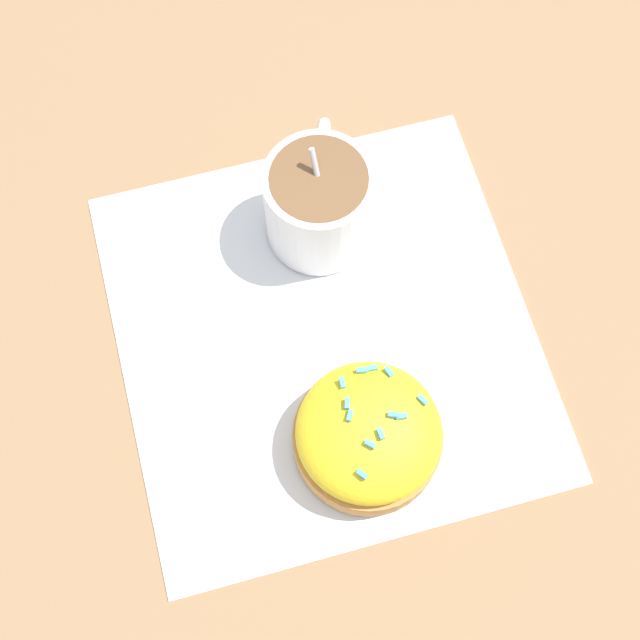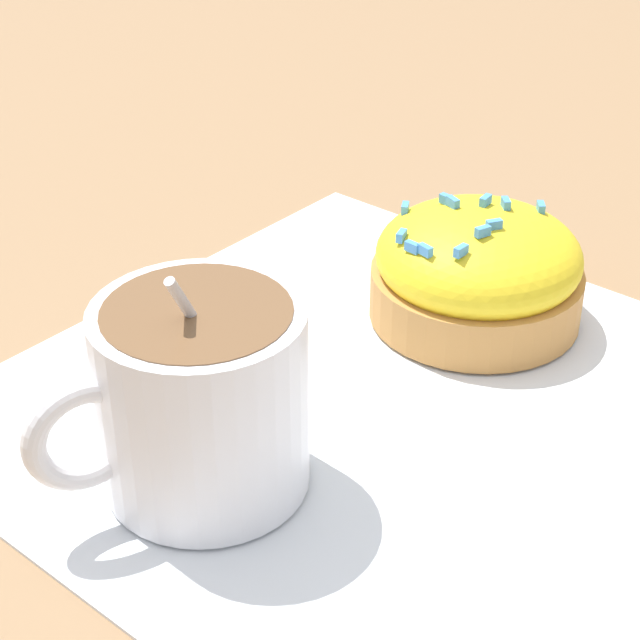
# 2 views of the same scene
# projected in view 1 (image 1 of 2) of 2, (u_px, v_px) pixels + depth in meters

# --- Properties ---
(ground_plane) EXTENTS (3.00, 3.00, 0.00)m
(ground_plane) POSITION_uv_depth(u_px,v_px,m) (325.00, 334.00, 0.64)
(ground_plane) COLOR #93704C
(paper_napkin) EXTENTS (0.32, 0.31, 0.00)m
(paper_napkin) POSITION_uv_depth(u_px,v_px,m) (325.00, 333.00, 0.64)
(paper_napkin) COLOR white
(paper_napkin) RESTS_ON ground_plane
(coffee_cup) EXTENTS (0.11, 0.08, 0.09)m
(coffee_cup) POSITION_uv_depth(u_px,v_px,m) (319.00, 200.00, 0.63)
(coffee_cup) COLOR white
(coffee_cup) RESTS_ON paper_napkin
(frosted_pastry) EXTENTS (0.10, 0.10, 0.06)m
(frosted_pastry) POSITION_uv_depth(u_px,v_px,m) (368.00, 435.00, 0.58)
(frosted_pastry) COLOR #C18442
(frosted_pastry) RESTS_ON paper_napkin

